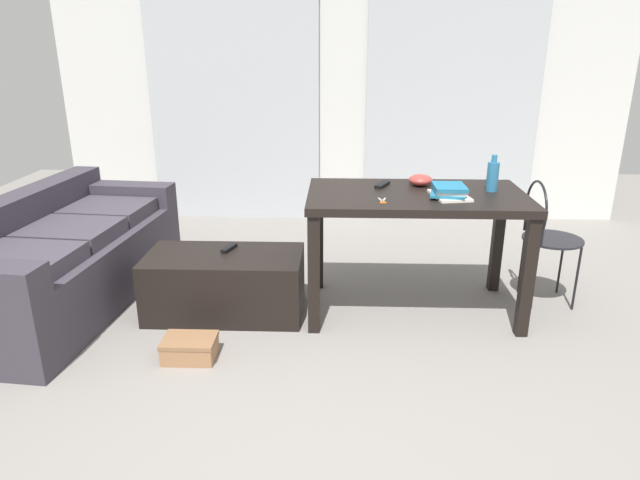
# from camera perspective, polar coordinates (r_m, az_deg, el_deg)

# --- Properties ---
(ground_plane) EXTENTS (8.46, 8.46, 0.00)m
(ground_plane) POSITION_cam_1_polar(r_m,az_deg,el_deg) (3.79, 2.11, -6.94)
(ground_plane) COLOR gray
(wall_back) EXTENTS (5.43, 0.10, 2.62)m
(wall_back) POSITION_cam_1_polar(r_m,az_deg,el_deg) (5.58, 2.33, 15.56)
(wall_back) COLOR silver
(wall_back) RESTS_ON ground
(curtains) EXTENTS (3.71, 0.03, 2.41)m
(curtains) POSITION_cam_1_polar(r_m,az_deg,el_deg) (5.50, 2.32, 14.37)
(curtains) COLOR #B2B7BC
(curtains) RESTS_ON ground
(couch) EXTENTS (1.01, 2.01, 0.73)m
(couch) POSITION_cam_1_polar(r_m,az_deg,el_deg) (4.15, -24.78, -1.79)
(couch) COLOR #38333D
(couch) RESTS_ON ground
(coffee_table) EXTENTS (1.00, 0.52, 0.40)m
(coffee_table) POSITION_cam_1_polar(r_m,az_deg,el_deg) (3.71, -9.60, -4.41)
(coffee_table) COLOR black
(coffee_table) RESTS_ON ground
(craft_table) EXTENTS (1.36, 0.77, 0.80)m
(craft_table) POSITION_cam_1_polar(r_m,az_deg,el_deg) (3.59, 9.70, 3.01)
(craft_table) COLOR black
(craft_table) RESTS_ON ground
(wire_chair) EXTENTS (0.39, 0.39, 0.84)m
(wire_chair) POSITION_cam_1_polar(r_m,az_deg,el_deg) (3.99, 21.82, 1.10)
(wire_chair) COLOR black
(wire_chair) RESTS_ON ground
(bottle_near) EXTENTS (0.07, 0.07, 0.23)m
(bottle_near) POSITION_cam_1_polar(r_m,az_deg,el_deg) (3.70, 17.13, 6.25)
(bottle_near) COLOR teal
(bottle_near) RESTS_ON craft_table
(bowl) EXTENTS (0.16, 0.16, 0.07)m
(bowl) POSITION_cam_1_polar(r_m,az_deg,el_deg) (3.75, 10.17, 6.02)
(bowl) COLOR #9E3833
(bowl) RESTS_ON craft_table
(book_stack) EXTENTS (0.25, 0.31, 0.07)m
(book_stack) POSITION_cam_1_polar(r_m,az_deg,el_deg) (3.49, 12.98, 4.84)
(book_stack) COLOR silver
(book_stack) RESTS_ON craft_table
(tv_remote_on_table) EXTENTS (0.11, 0.17, 0.02)m
(tv_remote_on_table) POSITION_cam_1_polar(r_m,az_deg,el_deg) (3.70, 6.34, 5.60)
(tv_remote_on_table) COLOR black
(tv_remote_on_table) RESTS_ON craft_table
(scissors) EXTENTS (0.05, 0.12, 0.00)m
(scissors) POSITION_cam_1_polar(r_m,az_deg,el_deg) (3.33, 6.38, 3.93)
(scissors) COLOR #9EA0A5
(scissors) RESTS_ON craft_table
(tv_remote_primary) EXTENTS (0.09, 0.15, 0.02)m
(tv_remote_primary) POSITION_cam_1_polar(r_m,az_deg,el_deg) (3.70, -9.21, -0.83)
(tv_remote_primary) COLOR black
(tv_remote_primary) RESTS_ON coffee_table
(shoebox) EXTENTS (0.29, 0.21, 0.13)m
(shoebox) POSITION_cam_1_polar(r_m,az_deg,el_deg) (3.28, -13.08, -10.65)
(shoebox) COLOR #996B47
(shoebox) RESTS_ON ground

